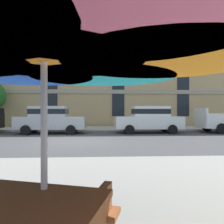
{
  "coord_description": "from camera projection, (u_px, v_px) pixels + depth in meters",
  "views": [
    {
      "loc": [
        1.33,
        -11.01,
        1.46
      ],
      "look_at": [
        2.11,
        3.2,
        1.4
      ],
      "focal_mm": 35.76,
      "sensor_mm": 36.0,
      "label": 1
    }
  ],
  "objects": [
    {
      "name": "ground_plane",
      "position": [
        73.0,
        141.0,
        10.93
      ],
      "size": [
        120.0,
        120.0,
        0.0
      ],
      "primitive_type": "plane",
      "color": "#424244"
    },
    {
      "name": "sidewalk_far",
      "position": [
        83.0,
        129.0,
        17.72
      ],
      "size": [
        56.0,
        3.6,
        0.12
      ],
      "primitive_type": "cube",
      "color": "#B2ADA3",
      "rests_on": "ground"
    },
    {
      "name": "apartment_building",
      "position": [
        88.0,
        55.0,
        25.86
      ],
      "size": [
        47.67,
        12.08,
        16.0
      ],
      "color": "tan",
      "rests_on": "ground"
    },
    {
      "name": "sedan_silver",
      "position": [
        51.0,
        119.0,
        14.51
      ],
      "size": [
        4.4,
        1.98,
        1.78
      ],
      "color": "#A8AAB2",
      "rests_on": "ground"
    },
    {
      "name": "sedan_white",
      "position": [
        149.0,
        119.0,
        14.87
      ],
      "size": [
        4.4,
        1.98,
        1.78
      ],
      "color": "silver",
      "rests_on": "ground"
    },
    {
      "name": "patio_umbrella",
      "position": [
        44.0,
        32.0,
        1.98
      ],
      "size": [
        4.03,
        3.75,
        2.5
      ],
      "color": "silver",
      "rests_on": "ground"
    }
  ]
}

